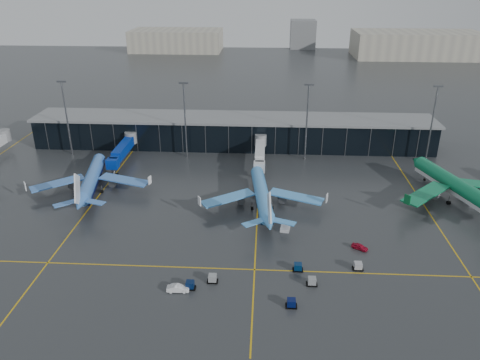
# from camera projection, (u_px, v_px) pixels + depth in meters

# --- Properties ---
(ground) EXTENTS (600.00, 600.00, 0.00)m
(ground) POSITION_uv_depth(u_px,v_px,m) (215.00, 232.00, 113.42)
(ground) COLOR #282B2D
(ground) RESTS_ON ground
(terminal_pier) EXTENTS (142.00, 17.00, 10.70)m
(terminal_pier) POSITION_uv_depth(u_px,v_px,m) (233.00, 131.00, 167.69)
(terminal_pier) COLOR black
(terminal_pier) RESTS_ON ground
(jet_bridges) EXTENTS (94.00, 27.50, 7.20)m
(jet_bridges) POSITION_uv_depth(u_px,v_px,m) (122.00, 150.00, 152.55)
(jet_bridges) COLOR #595B60
(jet_bridges) RESTS_ON ground
(flood_masts) EXTENTS (203.00, 0.50, 25.50)m
(flood_masts) POSITION_uv_depth(u_px,v_px,m) (246.00, 118.00, 153.06)
(flood_masts) COLOR #595B60
(flood_masts) RESTS_ON ground
(distant_hangars) EXTENTS (260.00, 71.00, 22.00)m
(distant_hangars) POSITION_uv_depth(u_px,v_px,m) (318.00, 42.00, 353.26)
(distant_hangars) COLOR #B2AD99
(distant_hangars) RESTS_ON ground
(taxi_lines) EXTENTS (220.00, 120.00, 0.02)m
(taxi_lines) POSITION_uv_depth(u_px,v_px,m) (257.00, 213.00, 122.56)
(taxi_lines) COLOR gold
(taxi_lines) RESTS_ON ground
(airliner_arkefly) EXTENTS (41.49, 45.40, 12.23)m
(airliner_arkefly) POSITION_uv_depth(u_px,v_px,m) (91.00, 171.00, 132.70)
(airliner_arkefly) COLOR #3C74C7
(airliner_arkefly) RESTS_ON ground
(airliner_klm_near) EXTENTS (38.44, 42.65, 12.02)m
(airliner_klm_near) POSITION_uv_depth(u_px,v_px,m) (262.00, 186.00, 123.60)
(airliner_klm_near) COLOR #4495E1
(airliner_klm_near) RESTS_ON ground
(airliner_aer_lingus) EXTENTS (51.08, 54.61, 13.75)m
(airliner_aer_lingus) POSITION_uv_depth(u_px,v_px,m) (457.00, 177.00, 126.87)
(airliner_aer_lingus) COLOR #0D7348
(airliner_aer_lingus) RESTS_ON ground
(baggage_carts) EXTENTS (36.74, 14.48, 1.70)m
(baggage_carts) POSITION_uv_depth(u_px,v_px,m) (278.00, 280.00, 94.63)
(baggage_carts) COLOR black
(baggage_carts) RESTS_ON ground
(mobile_airstair) EXTENTS (2.67, 3.50, 3.45)m
(mobile_airstair) POSITION_uv_depth(u_px,v_px,m) (285.00, 227.00, 114.23)
(mobile_airstair) COLOR silver
(mobile_airstair) RESTS_ON ground
(service_van_red) EXTENTS (3.98, 3.36, 1.29)m
(service_van_red) POSITION_uv_depth(u_px,v_px,m) (360.00, 247.00, 106.30)
(service_van_red) COLOR #AE0D28
(service_van_red) RESTS_ON ground
(service_van_white) EXTENTS (4.51, 1.78, 1.46)m
(service_van_white) POSITION_uv_depth(u_px,v_px,m) (178.00, 288.00, 92.24)
(service_van_white) COLOR silver
(service_van_white) RESTS_ON ground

